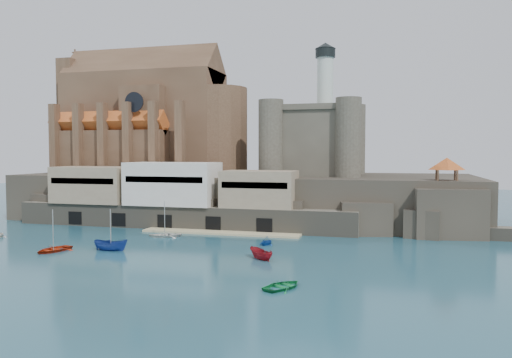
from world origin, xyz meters
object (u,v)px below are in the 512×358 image
object	(u,v)px
church	(151,123)
boat_0	(54,251)
boat_2	(111,250)
pavilion	(447,165)
castle_keep	(315,137)

from	to	relation	value
church	boat_0	bearing A→B (deg)	-81.31
boat_2	pavilion	bearing A→B (deg)	-64.88
castle_keep	church	bearing A→B (deg)	178.89
church	castle_keep	distance (m)	40.39
castle_keep	boat_0	xyz separation A→B (m)	(-33.13, -45.51, -18.31)
boat_2	boat_0	bearing A→B (deg)	105.95
church	boat_2	size ratio (longest dim) A/B	8.49
boat_0	castle_keep	bearing A→B (deg)	67.30
boat_0	boat_2	distance (m)	8.58
church	boat_2	xyz separation A→B (m)	(15.17, -43.46, -22.13)
castle_keep	boat_2	distance (m)	52.76
church	boat_2	bearing A→B (deg)	-70.75
castle_keep	pavilion	size ratio (longest dim) A/B	4.58
church	castle_keep	xyz separation A→B (m)	(40.21, -0.78, -3.81)
pavilion	boat_0	bearing A→B (deg)	-152.73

